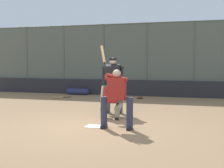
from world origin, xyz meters
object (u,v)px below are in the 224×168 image
(batter_at_plate, at_px, (116,97))
(catcher_behind_plate, at_px, (111,97))
(spare_bat_by_padding, at_px, (60,98))
(fielding_glove_on_dirt, at_px, (140,98))
(equipment_bag_dugout_side, at_px, (77,92))
(umpire_home, at_px, (113,83))

(batter_at_plate, distance_m, catcher_behind_plate, 1.48)
(batter_at_plate, xyz_separation_m, spare_bat_by_padding, (4.33, -5.62, -0.78))
(fielding_glove_on_dirt, bearing_deg, catcher_behind_plate, 91.88)
(batter_at_plate, bearing_deg, spare_bat_by_padding, -52.69)
(batter_at_plate, xyz_separation_m, equipment_bag_dugout_side, (4.15, -7.32, -0.66))
(umpire_home, xyz_separation_m, equipment_bag_dugout_side, (3.39, -5.03, -0.82))
(batter_at_plate, xyz_separation_m, catcher_behind_plate, (0.55, -1.37, -0.18))
(batter_at_plate, distance_m, umpire_home, 2.42)
(batter_at_plate, height_order, catcher_behind_plate, batter_at_plate)
(batter_at_plate, height_order, umpire_home, batter_at_plate)
(catcher_behind_plate, xyz_separation_m, umpire_home, (0.21, -0.92, 0.35))
(batter_at_plate, distance_m, spare_bat_by_padding, 7.14)
(catcher_behind_plate, distance_m, umpire_home, 1.01)
(catcher_behind_plate, distance_m, fielding_glove_on_dirt, 5.15)
(umpire_home, bearing_deg, spare_bat_by_padding, -43.23)
(batter_at_plate, distance_m, fielding_glove_on_dirt, 6.56)
(catcher_behind_plate, relative_size, umpire_home, 0.67)
(fielding_glove_on_dirt, bearing_deg, umpire_home, 89.39)
(batter_at_plate, relative_size, umpire_home, 1.16)
(catcher_behind_plate, bearing_deg, fielding_glove_on_dirt, -96.35)
(spare_bat_by_padding, bearing_deg, equipment_bag_dugout_side, -147.93)
(spare_bat_by_padding, bearing_deg, fielding_glove_on_dirt, 141.49)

